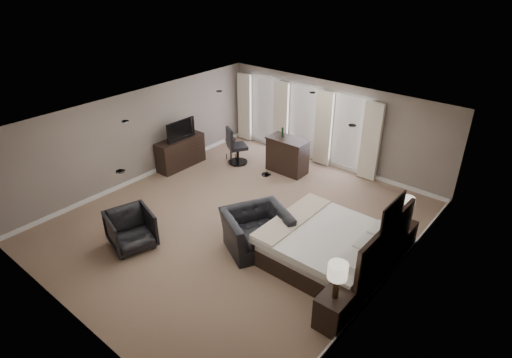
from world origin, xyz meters
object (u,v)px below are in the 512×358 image
Objects in this scene: bed at (334,234)px; lamp_near at (337,281)px; armchair_near at (256,224)px; armchair_far at (131,228)px; bar_stool_right at (302,152)px; bar_counter at (287,155)px; desk_chair at (238,146)px; lamp_far at (405,211)px; nightstand_near at (333,311)px; dresser at (181,152)px; bar_stool_left at (231,149)px; nightstand_far at (401,236)px; tv at (179,136)px.

lamp_near is at bearing -58.46° from bed.
armchair_near is 2.80m from armchair_far.
armchair_near reaches higher than bar_stool_right.
desk_chair reaches higher than bar_counter.
lamp_near is 1.08× the size of lamp_far.
lamp_far is (0.89, 1.45, 0.22)m from bed.
dresser reaches higher than nightstand_near.
bar_counter is (-4.18, 1.48, -0.45)m from lamp_far.
lamp_near is 6.58m from bar_stool_right.
dresser is at bearing -122.19° from bar_stool_left.
nightstand_far is 2.98m from lamp_near.
lamp_near is at bearing -46.28° from bar_counter.
armchair_far is at bearing -56.84° from dresser.
lamp_near reaches higher than armchair_near.
bar_counter is 1.55× the size of bar_stool_right.
lamp_far is at bearing -27.82° from bar_stool_right.
armchair_near is (-2.50, -2.00, -0.39)m from lamp_far.
nightstand_far is 0.93× the size of bar_stool_left.
dresser is 2.00× the size of bar_stool_right.
bed reaches higher than armchair_far.
bar_stool_left is (-3.57, 3.03, -0.25)m from armchair_near.
bar_stool_right is at bearing 129.13° from lamp_near.
nightstand_far is 6.96m from tv.
tv is at bearing 159.54° from lamp_near.
nightstand_near is 0.54× the size of bar_counter.
bar_stool_right is 2.01m from desk_chair.
armchair_far is at bearing -148.53° from bed.
lamp_near is at bearing -82.37° from armchair_near.
armchair_near reaches higher than dresser.
armchair_far is at bearing -141.13° from lamp_far.
nightstand_near is 0.69× the size of armchair_far.
nightstand_far is 0.83× the size of bar_stool_right.
lamp_far is (0.00, 2.90, -0.03)m from lamp_near.
bed is 1.72m from lamp_near.
nightstand_near is at bearing -110.46° from tv.
lamp_far reaches higher than armchair_far.
dresser is 1.16× the size of armchair_near.
dresser is 0.53m from tv.
lamp_far is at bearing -87.37° from tv.
nightstand_far is at bearing 0.00° from lamp_far.
dresser is at bearing -177.37° from nightstand_far.
bar_stool_left is at bearing 147.08° from nightstand_near.
bar_stool_left is (-1.40, 4.79, -0.13)m from armchair_far.
lamp_far is at bearing -158.22° from desk_chair.
nightstand_far is at bearing 90.00° from lamp_near.
armchair_near is at bearing 168.70° from desk_chair.
bed is 4.88m from bar_stool_right.
tv is 3.30m from bar_counter.
desk_chair is at bearing 170.46° from nightstand_far.
bar_stool_left is at bearing 170.37° from lamp_far.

